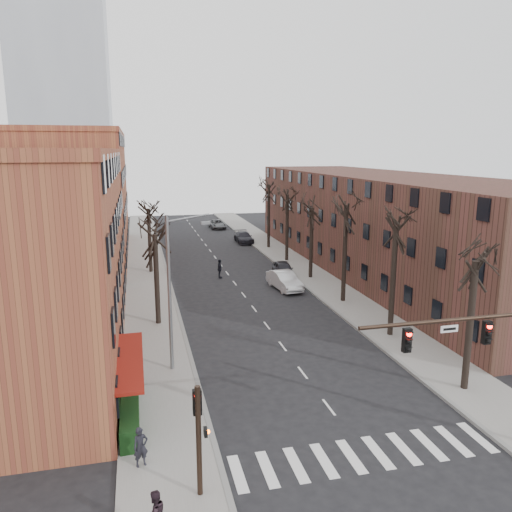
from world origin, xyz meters
TOP-DOWN VIEW (x-y plane):
  - ground at (0.00, 0.00)m, footprint 160.00×160.00m
  - sidewalk_left at (-8.00, 35.00)m, footprint 4.00×90.00m
  - sidewalk_right at (8.00, 35.00)m, footprint 4.00×90.00m
  - building_left_near at (-16.00, 15.00)m, footprint 12.00×26.00m
  - building_left_far at (-16.00, 44.00)m, footprint 12.00×28.00m
  - building_right at (16.00, 30.00)m, footprint 12.00×50.00m
  - office_tower at (-22.00, 95.00)m, footprint 18.00×18.00m
  - awning_left at (-9.40, 6.00)m, footprint 1.20×7.00m
  - hedge at (-9.50, 5.00)m, footprint 0.80×6.00m
  - tree_right_a at (7.60, 4.00)m, footprint 5.20×5.20m
  - tree_right_b at (7.60, 12.00)m, footprint 5.20×5.20m
  - tree_right_c at (7.60, 20.00)m, footprint 5.20×5.20m
  - tree_right_d at (7.60, 28.00)m, footprint 5.20×5.20m
  - tree_right_e at (7.60, 36.00)m, footprint 5.20×5.20m
  - tree_right_f at (7.60, 44.00)m, footprint 5.20×5.20m
  - tree_left_a at (-7.60, 18.00)m, footprint 5.20×5.20m
  - tree_left_b at (-7.60, 34.00)m, footprint 5.20×5.20m
  - signal_mast_arm at (5.45, -1.00)m, footprint 8.14×0.30m
  - signal_pole_left at (-6.99, -0.95)m, footprint 0.47×0.44m
  - streetlight at (-7.03, 10.00)m, footprint 2.45×0.22m
  - silver_sedan at (4.00, 24.95)m, footprint 2.31×5.13m
  - parked_car_near at (5.21, 29.37)m, footprint 2.18×4.57m
  - parked_car_mid at (5.30, 48.53)m, footprint 2.08×5.07m
  - parked_car_far at (3.80, 61.80)m, footprint 2.42×5.04m
  - pedestrian_a at (-9.05, 1.21)m, footprint 0.69×0.56m
  - pedestrian_crossing at (-1.06, 30.26)m, footprint 0.52×1.13m

SIDE VIEW (x-z plane):
  - ground at x=0.00m, z-range 0.00..0.00m
  - awning_left at x=-9.40m, z-range -0.07..0.07m
  - tree_right_a at x=7.60m, z-range -5.00..5.00m
  - tree_right_b at x=7.60m, z-range -5.40..5.40m
  - tree_right_c at x=7.60m, z-range -5.80..5.80m
  - tree_right_d at x=7.60m, z-range -5.00..5.00m
  - tree_right_e at x=7.60m, z-range -5.40..5.40m
  - tree_right_f at x=7.60m, z-range -5.80..5.80m
  - tree_left_a at x=-7.60m, z-range -4.75..4.75m
  - tree_left_b at x=-7.60m, z-range -4.75..4.75m
  - sidewalk_left at x=-8.00m, z-range 0.00..0.15m
  - sidewalk_right at x=8.00m, z-range 0.00..0.15m
  - hedge at x=-9.50m, z-range 0.15..1.15m
  - parked_car_far at x=3.80m, z-range 0.00..1.38m
  - parked_car_mid at x=5.30m, z-range 0.00..1.47m
  - parked_car_near at x=5.21m, z-range 0.00..1.51m
  - silver_sedan at x=4.00m, z-range 0.00..1.63m
  - pedestrian_crossing at x=-1.06m, z-range 0.00..1.89m
  - pedestrian_a at x=-9.05m, z-range 0.15..1.78m
  - signal_pole_left at x=-6.99m, z-range 0.41..4.81m
  - signal_mast_arm at x=5.45m, z-range 0.80..8.00m
  - building_right at x=16.00m, z-range 0.00..10.00m
  - streetlight at x=-7.03m, z-range 0.50..9.53m
  - building_left_near at x=-16.00m, z-range 0.00..12.00m
  - building_left_far at x=-16.00m, z-range 0.00..14.00m
  - office_tower at x=-22.00m, z-range 0.00..60.00m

